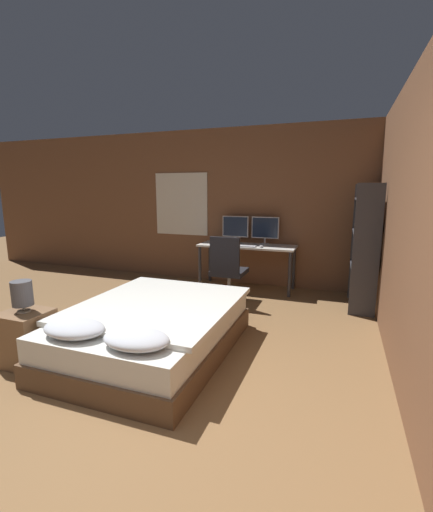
# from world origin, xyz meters

# --- Properties ---
(ground_plane) EXTENTS (20.00, 20.00, 0.00)m
(ground_plane) POSITION_xyz_m (0.00, 0.00, 0.00)
(ground_plane) COLOR brown
(wall_back) EXTENTS (12.00, 0.08, 2.70)m
(wall_back) POSITION_xyz_m (-0.02, 4.36, 1.35)
(wall_back) COLOR brown
(wall_back) RESTS_ON ground_plane
(wall_side_right) EXTENTS (0.06, 12.00, 2.70)m
(wall_side_right) POSITION_xyz_m (1.96, 1.50, 1.35)
(wall_side_right) COLOR brown
(wall_side_right) RESTS_ON ground_plane
(bed) EXTENTS (1.52, 2.02, 0.58)m
(bed) POSITION_xyz_m (-0.32, 1.40, 0.25)
(bed) COLOR brown
(bed) RESTS_ON ground_plane
(nightstand) EXTENTS (0.42, 0.39, 0.52)m
(nightstand) POSITION_xyz_m (-1.33, 0.78, 0.26)
(nightstand) COLOR brown
(nightstand) RESTS_ON ground_plane
(bedside_lamp) EXTENTS (0.19, 0.19, 0.30)m
(bedside_lamp) POSITION_xyz_m (-1.33, 0.78, 0.70)
(bedside_lamp) COLOR gray
(bedside_lamp) RESTS_ON nightstand
(desk) EXTENTS (1.61, 0.57, 0.75)m
(desk) POSITION_xyz_m (-0.04, 4.00, 0.66)
(desk) COLOR beige
(desk) RESTS_ON ground_plane
(monitor_left) EXTENTS (0.46, 0.16, 0.46)m
(monitor_left) POSITION_xyz_m (-0.30, 4.19, 1.01)
(monitor_left) COLOR #B7B7BC
(monitor_left) RESTS_ON desk
(monitor_right) EXTENTS (0.46, 0.16, 0.46)m
(monitor_right) POSITION_xyz_m (0.22, 4.19, 1.01)
(monitor_right) COLOR #B7B7BC
(monitor_right) RESTS_ON desk
(keyboard) EXTENTS (0.39, 0.13, 0.02)m
(keyboard) POSITION_xyz_m (-0.04, 3.82, 0.76)
(keyboard) COLOR #B7B7BC
(keyboard) RESTS_ON desk
(computer_mouse) EXTENTS (0.07, 0.05, 0.04)m
(computer_mouse) POSITION_xyz_m (0.25, 3.82, 0.77)
(computer_mouse) COLOR #B7B7BC
(computer_mouse) RESTS_ON desk
(office_chair) EXTENTS (0.52, 0.52, 1.00)m
(office_chair) POSITION_xyz_m (-0.12, 3.24, 0.41)
(office_chair) COLOR black
(office_chair) RESTS_ON ground_plane
(bookshelf) EXTENTS (0.33, 0.80, 1.74)m
(bookshelf) POSITION_xyz_m (1.74, 3.56, 0.94)
(bookshelf) COLOR #333338
(bookshelf) RESTS_ON ground_plane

